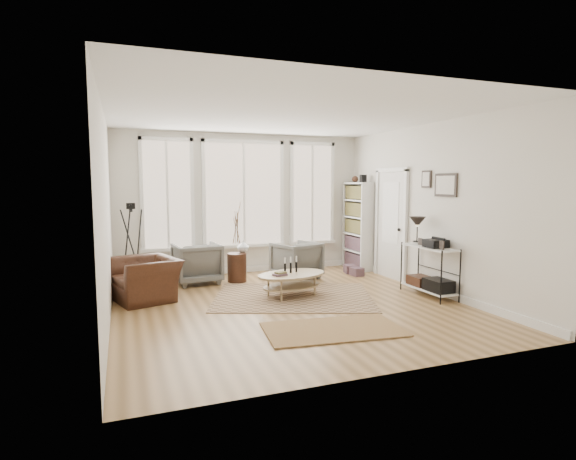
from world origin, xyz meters
name	(u,v)px	position (x,y,z in m)	size (l,w,h in m)	color
room	(290,213)	(0.02, 0.03, 1.43)	(5.50, 5.54, 2.90)	#A57D4D
bay_window	(244,196)	(0.00, 2.71, 1.61)	(4.14, 0.12, 2.24)	tan
door	(391,222)	(2.57, 1.15, 1.12)	(0.09, 1.06, 2.22)	white
bookcase	(358,226)	(2.44, 2.23, 0.96)	(0.31, 0.85, 2.06)	white
low_shelf	(429,266)	(2.38, -0.30, 0.51)	(0.38, 1.08, 1.30)	white
wall_art	(440,183)	(2.58, -0.27, 1.88)	(0.04, 0.88, 0.44)	black
rug_main	(293,297)	(0.22, 0.40, 0.01)	(2.56, 1.92, 0.01)	brown
rug_runner	(333,329)	(0.10, -1.35, 0.01)	(1.75, 0.97, 0.01)	brown
coffee_table	(291,278)	(0.21, 0.46, 0.30)	(1.37, 1.05, 0.56)	tan
armchair_left	(197,263)	(-1.11, 2.02, 0.38)	(0.82, 0.84, 0.76)	slate
armchair_right	(296,260)	(0.80, 1.76, 0.37)	(0.78, 0.81, 0.73)	slate
side_table	(237,244)	(-0.37, 1.88, 0.74)	(0.36, 0.36, 1.53)	#3C1E12
vase	(243,246)	(-0.22, 1.98, 0.66)	(0.22, 0.22, 0.23)	silver
accent_chair	(145,279)	(-2.08, 1.07, 0.34)	(0.91, 1.05, 0.68)	#3C1E12
tripod_camera	(132,248)	(-2.25, 2.12, 0.70)	(0.54, 0.54, 1.53)	black
book_stack_near	(350,269)	(2.05, 1.85, 0.09)	(0.21, 0.27, 0.17)	brown
book_stack_far	(357,272)	(2.05, 1.56, 0.08)	(0.21, 0.26, 0.17)	brown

